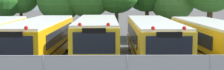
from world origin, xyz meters
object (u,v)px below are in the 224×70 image
at_px(school_bus_1, 40,39).
at_px(school_bus_3, 153,39).
at_px(school_bus_2, 97,38).
at_px(school_bus_4, 211,39).

bearing_deg(school_bus_1, school_bus_3, -177.06).
height_order(school_bus_1, school_bus_2, school_bus_2).
bearing_deg(school_bus_4, school_bus_2, -2.87).
bearing_deg(school_bus_2, school_bus_1, 2.83).
height_order(school_bus_3, school_bus_4, school_bus_3).
relative_size(school_bus_3, school_bus_4, 1.03).
xyz_separation_m(school_bus_2, school_bus_4, (6.79, -0.20, -0.08)).
bearing_deg(school_bus_2, school_bus_3, 179.45).
xyz_separation_m(school_bus_1, school_bus_3, (6.66, 0.15, -0.01)).
bearing_deg(school_bus_3, school_bus_4, 177.86).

